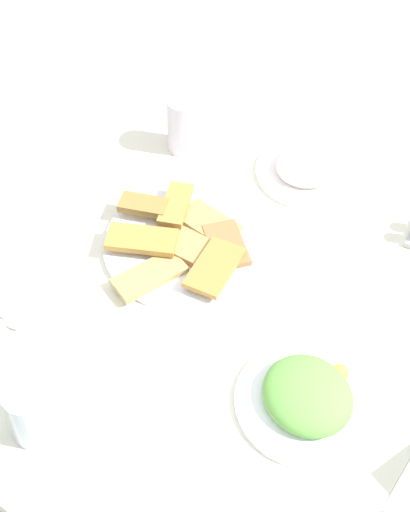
# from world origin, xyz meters

# --- Properties ---
(ground_plane) EXTENTS (6.00, 6.00, 0.00)m
(ground_plane) POSITION_xyz_m (0.00, 0.00, 0.00)
(ground_plane) COLOR #B1ADA5
(dining_table) EXTENTS (1.04, 0.85, 0.75)m
(dining_table) POSITION_xyz_m (0.00, 0.00, 0.66)
(dining_table) COLOR silver
(dining_table) RESTS_ON ground_plane
(pide_platter) EXTENTS (0.32, 0.31, 0.04)m
(pide_platter) POSITION_xyz_m (-0.03, -0.10, 0.76)
(pide_platter) COLOR white
(pide_platter) RESTS_ON dining_table
(salad_plate_greens) EXTENTS (0.21, 0.21, 0.05)m
(salad_plate_greens) POSITION_xyz_m (-0.33, -0.01, 0.76)
(salad_plate_greens) COLOR white
(salad_plate_greens) RESTS_ON dining_table
(salad_plate_rice) EXTENTS (0.23, 0.23, 0.06)m
(salad_plate_rice) POSITION_xyz_m (0.13, 0.25, 0.77)
(salad_plate_rice) COLOR white
(salad_plate_rice) RESTS_ON dining_table
(soda_can) EXTENTS (0.09, 0.09, 0.12)m
(soda_can) POSITION_xyz_m (-0.26, -0.26, 0.81)
(soda_can) COLOR silver
(soda_can) RESTS_ON dining_table
(drinking_glass) EXTENTS (0.08, 0.08, 0.11)m
(drinking_glass) POSITION_xyz_m (0.40, -0.06, 0.80)
(drinking_glass) COLOR silver
(drinking_glass) RESTS_ON dining_table
(paper_napkin) EXTENTS (0.13, 0.13, 0.00)m
(paper_napkin) POSITION_xyz_m (0.19, -0.26, 0.75)
(paper_napkin) COLOR white
(paper_napkin) RESTS_ON dining_table
(fork) EXTENTS (0.18, 0.05, 0.00)m
(fork) POSITION_xyz_m (0.19, -0.28, 0.75)
(fork) COLOR silver
(fork) RESTS_ON paper_napkin
(spoon) EXTENTS (0.19, 0.06, 0.00)m
(spoon) POSITION_xyz_m (0.19, -0.24, 0.75)
(spoon) COLOR silver
(spoon) RESTS_ON paper_napkin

